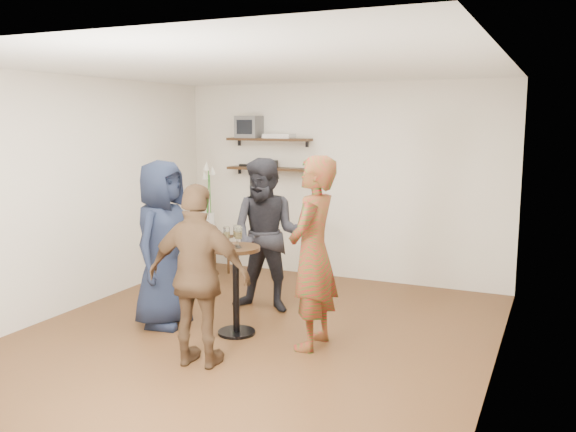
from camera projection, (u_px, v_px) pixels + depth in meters
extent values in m
cube|color=#4E2E19|center=(255.00, 337.00, 6.06)|extent=(4.50, 5.00, 0.04)
cube|color=white|center=(253.00, 65.00, 5.64)|extent=(4.50, 5.00, 0.04)
cube|color=silver|center=(341.00, 182.00, 8.12)|extent=(4.50, 0.04, 2.60)
cube|color=silver|center=(56.00, 260.00, 3.58)|extent=(4.50, 0.04, 2.60)
cube|color=silver|center=(73.00, 194.00, 6.77)|extent=(0.04, 5.00, 2.60)
cube|color=silver|center=(503.00, 222.00, 4.93)|extent=(0.04, 5.00, 2.60)
cube|color=black|center=(269.00, 139.00, 8.31)|extent=(1.20, 0.25, 0.04)
cube|color=black|center=(269.00, 169.00, 8.37)|extent=(1.20, 0.25, 0.04)
cube|color=#59595B|center=(250.00, 127.00, 8.40)|extent=(0.32, 0.30, 0.30)
cube|color=silver|center=(279.00, 136.00, 8.24)|extent=(0.40, 0.24, 0.06)
cube|color=black|center=(269.00, 164.00, 8.36)|extent=(0.22, 0.10, 0.10)
cube|color=black|center=(249.00, 165.00, 8.55)|extent=(0.30, 0.05, 0.03)
cube|color=black|center=(210.00, 237.00, 8.30)|extent=(0.51, 0.51, 0.04)
cylinder|color=black|center=(191.00, 258.00, 8.26)|extent=(0.04, 0.04, 0.51)
cylinder|color=black|center=(215.00, 261.00, 8.11)|extent=(0.04, 0.04, 0.51)
cylinder|color=black|center=(206.00, 253.00, 8.59)|extent=(0.04, 0.04, 0.51)
cylinder|color=black|center=(228.00, 255.00, 8.44)|extent=(0.04, 0.04, 0.51)
cylinder|color=silver|center=(209.00, 224.00, 8.28)|extent=(0.15, 0.15, 0.32)
cylinder|color=#287321|center=(208.00, 201.00, 8.23)|extent=(0.01, 0.07, 0.58)
cone|color=white|center=(205.00, 175.00, 8.19)|extent=(0.07, 0.09, 0.13)
cylinder|color=#287321|center=(210.00, 199.00, 8.22)|extent=(0.04, 0.06, 0.65)
cone|color=white|center=(212.00, 170.00, 8.17)|extent=(0.11, 0.13, 0.13)
cylinder|color=#287321|center=(208.00, 196.00, 8.20)|extent=(0.10, 0.09, 0.70)
cone|color=white|center=(206.00, 166.00, 8.11)|extent=(0.14, 0.13, 0.14)
cylinder|color=black|center=(235.00, 249.00, 5.96)|extent=(0.49, 0.49, 0.04)
cylinder|color=black|center=(236.00, 291.00, 6.03)|extent=(0.07, 0.07, 0.82)
cylinder|color=black|center=(237.00, 332.00, 6.09)|extent=(0.37, 0.37, 0.03)
cylinder|color=silver|center=(227.00, 247.00, 5.94)|extent=(0.06, 0.06, 0.00)
cylinder|color=silver|center=(227.00, 242.00, 5.94)|extent=(0.01, 0.01, 0.09)
cylinder|color=silver|center=(226.00, 232.00, 5.92)|extent=(0.07, 0.07, 0.11)
cylinder|color=#CEB355|center=(227.00, 235.00, 5.92)|extent=(0.06, 0.06, 0.06)
cylinder|color=silver|center=(239.00, 248.00, 5.89)|extent=(0.06, 0.06, 0.00)
cylinder|color=silver|center=(239.00, 243.00, 5.88)|extent=(0.01, 0.01, 0.09)
cylinder|color=silver|center=(239.00, 233.00, 5.87)|extent=(0.07, 0.07, 0.11)
cylinder|color=#CEB355|center=(239.00, 235.00, 5.87)|extent=(0.06, 0.06, 0.06)
cylinder|color=silver|center=(237.00, 245.00, 6.01)|extent=(0.06, 0.06, 0.00)
cylinder|color=silver|center=(237.00, 241.00, 6.00)|extent=(0.01, 0.01, 0.09)
cylinder|color=silver|center=(237.00, 231.00, 5.99)|extent=(0.07, 0.07, 0.11)
cylinder|color=#CEB355|center=(237.00, 233.00, 5.99)|extent=(0.06, 0.06, 0.06)
cylinder|color=silver|center=(238.00, 246.00, 5.97)|extent=(0.06, 0.06, 0.00)
cylinder|color=silver|center=(238.00, 241.00, 5.96)|extent=(0.01, 0.01, 0.09)
cylinder|color=silver|center=(237.00, 231.00, 5.94)|extent=(0.07, 0.07, 0.11)
cylinder|color=#CEB355|center=(237.00, 234.00, 5.95)|extent=(0.06, 0.06, 0.06)
imported|color=#A9131C|center=(313.00, 253.00, 5.62)|extent=(0.43, 0.66, 1.80)
imported|color=black|center=(266.00, 235.00, 6.72)|extent=(0.88, 0.71, 1.71)
imported|color=black|center=(163.00, 244.00, 6.24)|extent=(0.61, 0.88, 1.72)
imported|color=#4C3420|center=(199.00, 276.00, 5.20)|extent=(0.97, 0.50, 1.59)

